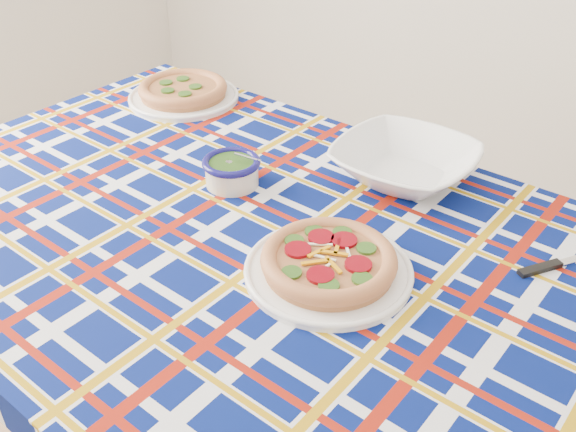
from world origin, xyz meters
The scene contains 6 objects.
dining_table centered at (-0.16, 0.14, 0.72)m, with size 1.82×1.27×0.79m.
tablecloth centered at (-0.16, 0.14, 0.74)m, with size 1.73×1.09×0.11m, color #041155, non-canonical shape.
main_focaccia_plate centered at (0.04, 0.11, 0.83)m, with size 0.32×0.32×0.06m, color #A6653A, non-canonical shape.
pesto_bowl centered at (-0.30, 0.28, 0.84)m, with size 0.13×0.13×0.08m, color #1A370F, non-canonical shape.
serving_bowl centered at (0.01, 0.51, 0.84)m, with size 0.31×0.31×0.08m, color white.
second_focaccia_plate centered at (-0.70, 0.59, 0.83)m, with size 0.32×0.32×0.06m, color #A6653A, non-canonical shape.
Camera 1 is at (0.46, -0.72, 1.54)m, focal length 40.00 mm.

